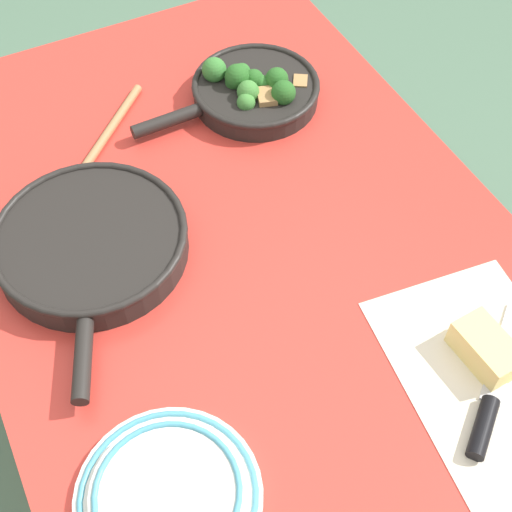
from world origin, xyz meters
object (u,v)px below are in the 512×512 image
at_px(skillet_eggs, 91,243).
at_px(grater_knife, 491,399).
at_px(dinner_plate_stack, 168,495).
at_px(cheese_block, 486,349).
at_px(wooden_spoon, 80,173).
at_px(skillet_broccoli, 253,89).

bearing_deg(skillet_eggs, grater_knife, 60.90).
bearing_deg(skillet_eggs, dinner_plate_stack, 15.71).
relative_size(grater_knife, cheese_block, 2.13).
xyz_separation_m(grater_knife, dinner_plate_stack, (-0.07, -0.43, 0.00)).
bearing_deg(grater_knife, skillet_eggs, 91.01).
bearing_deg(grater_knife, dinner_plate_stack, 132.08).
height_order(skillet_eggs, dinner_plate_stack, skillet_eggs).
xyz_separation_m(skillet_eggs, wooden_spoon, (-0.16, 0.03, -0.02)).
relative_size(skillet_broccoli, grater_knife, 1.67).
height_order(skillet_broccoli, skillet_eggs, skillet_broccoli).
distance_m(cheese_block, dinner_plate_stack, 0.46).
bearing_deg(skillet_broccoli, grater_knife, 89.74).
bearing_deg(dinner_plate_stack, grater_knife, 80.17).
xyz_separation_m(cheese_block, dinner_plate_stack, (-0.02, -0.46, -0.01)).
height_order(skillet_broccoli, dinner_plate_stack, skillet_broccoli).
relative_size(skillet_eggs, dinner_plate_stack, 1.74).
distance_m(skillet_broccoli, grater_knife, 0.67).
xyz_separation_m(skillet_broccoli, grater_knife, (0.67, 0.01, -0.02)).
height_order(wooden_spoon, cheese_block, cheese_block).
bearing_deg(grater_knife, wooden_spoon, 80.88).
relative_size(cheese_block, dinner_plate_stack, 0.43).
xyz_separation_m(skillet_broccoli, dinner_plate_stack, (0.60, -0.42, -0.01)).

